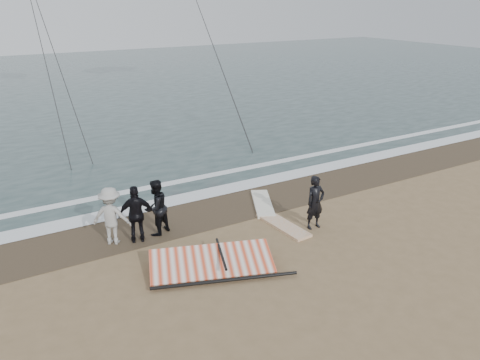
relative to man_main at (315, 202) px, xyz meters
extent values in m
plane|color=#8C704C|center=(-1.46, -1.58, -0.90)|extent=(120.00, 120.00, 0.00)
cube|color=#233838|center=(-1.46, 31.42, -0.89)|extent=(120.00, 54.00, 0.02)
cube|color=#4C3D2B|center=(-1.46, 2.92, -0.90)|extent=(120.00, 2.80, 0.01)
cube|color=white|center=(-1.46, 4.32, -0.88)|extent=(120.00, 0.90, 0.01)
cube|color=white|center=(-1.46, 6.02, -0.88)|extent=(120.00, 0.45, 0.01)
imported|color=black|center=(0.00, 0.00, 0.00)|extent=(0.67, 0.46, 1.81)
cube|color=silver|center=(-0.85, 0.56, -0.86)|extent=(0.78, 2.24, 0.09)
cube|color=white|center=(-0.49, 2.38, -0.86)|extent=(1.59, 2.40, 0.10)
imported|color=black|center=(-4.64, 2.19, 0.02)|extent=(1.11, 1.02, 1.84)
imported|color=black|center=(-5.34, 1.99, 0.02)|extent=(1.17, 0.71, 1.86)
imported|color=#A8A8A3|center=(-6.04, 2.29, 0.02)|extent=(1.37, 1.24, 1.84)
cube|color=black|center=(-4.32, -0.05, -0.86)|extent=(2.39, 1.29, 0.09)
cube|color=#E74A26|center=(-4.12, -0.65, -0.60)|extent=(3.66, 2.36, 0.36)
cylinder|color=black|center=(-4.12, -1.43, -0.79)|extent=(3.77, 1.37, 0.09)
cylinder|color=black|center=(-3.82, -0.65, -0.45)|extent=(0.62, 1.64, 0.07)
cylinder|color=#262626|center=(3.97, 14.87, 3.43)|extent=(0.04, 0.04, 16.96)
cylinder|color=#262626|center=(4.07, 15.05, 3.43)|extent=(0.04, 0.04, 16.63)
cylinder|color=#262626|center=(-5.52, 15.38, 3.97)|extent=(0.04, 0.04, 15.01)
cylinder|color=#262626|center=(-5.01, 15.54, 3.97)|extent=(0.04, 0.04, 14.76)
camera|label=1|loc=(-9.08, -10.79, 6.23)|focal=35.00mm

